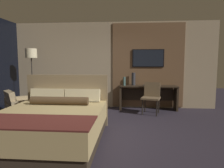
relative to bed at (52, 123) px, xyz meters
The scene contains 11 objects.
ground_plane 0.87m from the bed, 34.59° to the left, with size 16.00×16.00×0.00m, color #28232D.
wall_back_tv_panel 3.33m from the bed, 74.49° to the left, with size 7.20×0.09×2.80m.
bed is the anchor object (origin of this frame).
desk 3.47m from the bed, 53.34° to the left, with size 1.80×0.48×0.77m.
tv 3.84m from the bed, 55.14° to the left, with size 1.01×0.04×0.57m.
desk_chair 3.11m from the bed, 46.93° to the left, with size 0.61×0.61×0.91m.
armchair_by_window 2.12m from the bed, 132.54° to the left, with size 1.16×1.16×0.76m.
floor_lamp 3.04m from the bed, 122.96° to the left, with size 0.34×0.34×1.91m.
vase_tall 3.34m from the bed, 60.68° to the left, with size 0.12×0.12×0.40m.
vase_short 3.06m from the bed, 64.01° to the left, with size 0.07×0.07×0.27m.
book 3.43m from the bed, 53.45° to the left, with size 0.23×0.17×0.03m.
Camera 1 is at (0.78, -4.02, 1.48)m, focal length 32.00 mm.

